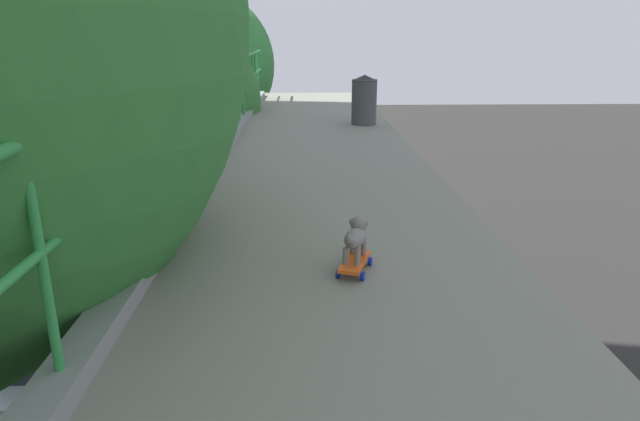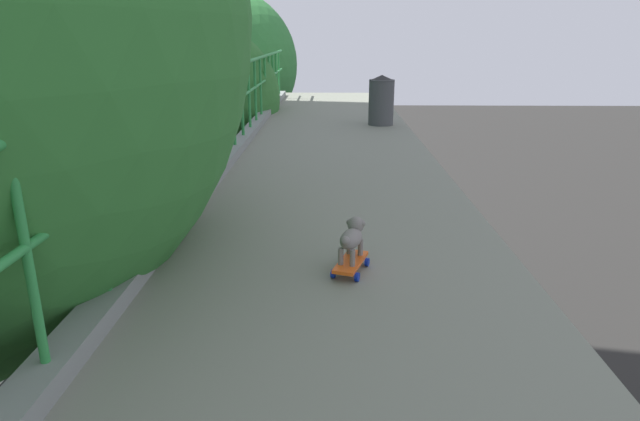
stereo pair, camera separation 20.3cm
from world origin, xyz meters
The scene contains 7 objects.
car_silver_fifth centered at (-4.33, 9.57, 0.67)m, with size 1.98×4.24×1.41m.
city_bus centered at (-8.31, 26.96, 1.83)m, with size 2.72×11.95×3.21m.
roadside_tree_far centered at (-2.45, 10.68, 6.10)m, with size 4.83×4.83×7.98m.
roadside_tree_farthest centered at (-2.39, 17.01, 6.47)m, with size 4.70×4.70×8.88m.
toy_skateboard centered at (1.19, 2.39, 5.98)m, with size 0.28×0.43×0.08m.
small_dog centered at (1.20, 2.43, 6.17)m, with size 0.21×0.35×0.27m.
litter_bin centered at (1.94, 8.78, 6.36)m, with size 0.45×0.45×0.87m.
Camera 1 is at (0.85, -1.04, 7.46)m, focal length 30.81 mm.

